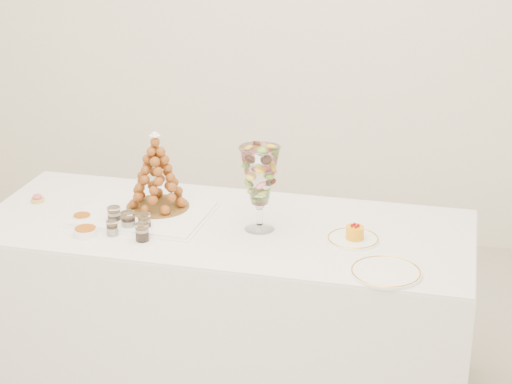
# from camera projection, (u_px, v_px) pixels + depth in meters

# --- Properties ---
(buffet_table) EXTENTS (2.10, 0.88, 0.79)m
(buffet_table) POSITION_uv_depth(u_px,v_px,m) (225.00, 307.00, 3.74)
(buffet_table) COLOR white
(buffet_table) RESTS_ON ground
(lace_tray) EXTENTS (0.56, 0.44, 0.02)m
(lace_tray) POSITION_uv_depth(u_px,v_px,m) (144.00, 214.00, 3.67)
(lace_tray) COLOR white
(lace_tray) RESTS_ON buffet_table
(macaron_vase) EXTENTS (0.16, 0.16, 0.36)m
(macaron_vase) POSITION_uv_depth(u_px,v_px,m) (260.00, 176.00, 3.46)
(macaron_vase) COLOR white
(macaron_vase) RESTS_ON buffet_table
(cake_plate) EXTENTS (0.21, 0.21, 0.01)m
(cake_plate) POSITION_uv_depth(u_px,v_px,m) (353.00, 239.00, 3.44)
(cake_plate) COLOR white
(cake_plate) RESTS_ON buffet_table
(spare_plate) EXTENTS (0.27, 0.27, 0.01)m
(spare_plate) POSITION_uv_depth(u_px,v_px,m) (386.00, 272.00, 3.17)
(spare_plate) COLOR white
(spare_plate) RESTS_ON buffet_table
(pink_tart) EXTENTS (0.06, 0.06, 0.04)m
(pink_tart) POSITION_uv_depth(u_px,v_px,m) (37.00, 199.00, 3.82)
(pink_tart) COLOR tan
(pink_tart) RESTS_ON buffet_table
(verrine_a) EXTENTS (0.06, 0.06, 0.07)m
(verrine_a) POSITION_uv_depth(u_px,v_px,m) (114.00, 215.00, 3.59)
(verrine_a) COLOR white
(verrine_a) RESTS_ON buffet_table
(verrine_b) EXTENTS (0.07, 0.07, 0.08)m
(verrine_b) POSITION_uv_depth(u_px,v_px,m) (128.00, 221.00, 3.53)
(verrine_b) COLOR white
(verrine_b) RESTS_ON buffet_table
(verrine_c) EXTENTS (0.06, 0.06, 0.07)m
(verrine_c) POSITION_uv_depth(u_px,v_px,m) (145.00, 222.00, 3.52)
(verrine_c) COLOR white
(verrine_c) RESTS_ON buffet_table
(verrine_d) EXTENTS (0.06, 0.06, 0.06)m
(verrine_d) POSITION_uv_depth(u_px,v_px,m) (112.00, 228.00, 3.48)
(verrine_d) COLOR white
(verrine_d) RESTS_ON buffet_table
(verrine_e) EXTENTS (0.07, 0.07, 0.07)m
(verrine_e) POSITION_uv_depth(u_px,v_px,m) (142.00, 232.00, 3.43)
(verrine_e) COLOR white
(verrine_e) RESTS_ON buffet_table
(ramekin_back) EXTENTS (0.08, 0.08, 0.02)m
(ramekin_back) POSITION_uv_depth(u_px,v_px,m) (82.00, 218.00, 3.62)
(ramekin_back) COLOR white
(ramekin_back) RESTS_ON buffet_table
(ramekin_front) EXTENTS (0.10, 0.10, 0.03)m
(ramekin_front) POSITION_uv_depth(u_px,v_px,m) (86.00, 232.00, 3.48)
(ramekin_front) COLOR white
(ramekin_front) RESTS_ON buffet_table
(croquembouche) EXTENTS (0.27, 0.27, 0.34)m
(croquembouche) POSITION_uv_depth(u_px,v_px,m) (156.00, 171.00, 3.66)
(croquembouche) COLOR brown
(croquembouche) RESTS_ON lace_tray
(mousse_cake) EXTENTS (0.07, 0.07, 0.06)m
(mousse_cake) POSITION_uv_depth(u_px,v_px,m) (355.00, 232.00, 3.43)
(mousse_cake) COLOR orange
(mousse_cake) RESTS_ON cake_plate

